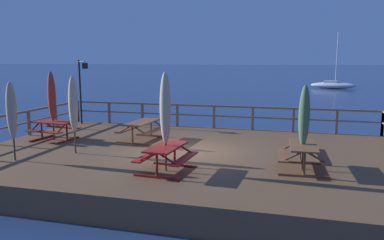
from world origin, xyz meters
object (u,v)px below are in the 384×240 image
Objects in this scene: picnic_table_mid_centre at (166,153)px; picnic_table_mid_right at (303,152)px; lamp_post_hooked at (82,82)px; picnic_table_front_left at (54,127)px; patio_umbrella_short_front at (165,109)px; patio_umbrella_tall_front at (12,111)px; patio_umbrella_short_mid at (52,97)px; patio_umbrella_tall_mid_right at (304,116)px; picnic_table_front_right at (142,127)px; patio_umbrella_tall_mid_left at (73,104)px; sailboat_distant at (333,85)px.

picnic_table_mid_centre and picnic_table_mid_right have the same top height.
picnic_table_front_left is at bearing -76.18° from lamp_post_hooked.
picnic_table_front_left is 0.61× the size of patio_umbrella_short_front.
patio_umbrella_short_mid is at bearing 103.09° from patio_umbrella_tall_front.
patio_umbrella_tall_mid_right is (9.64, -1.71, -0.17)m from patio_umbrella_short_mid.
patio_umbrella_tall_mid_left is (-1.42, -2.59, 1.14)m from picnic_table_front_right.
patio_umbrella_short_front is at bearing -26.71° from patio_umbrella_short_mid.
patio_umbrella_short_front is 5.09m from patio_umbrella_tall_front.
lamp_post_hooked is at bearing 152.56° from picnic_table_mid_right.
patio_umbrella_tall_front is 1.92m from patio_umbrella_tall_mid_left.
lamp_post_hooked is (-10.51, 5.40, 0.52)m from patio_umbrella_tall_mid_right.
lamp_post_hooked is (-4.36, 2.83, 1.55)m from picnic_table_front_right.
patio_umbrella_tall_mid_left is at bearing -39.90° from patio_umbrella_short_mid.
picnic_table_front_left is 3.29m from patio_umbrella_tall_front.
patio_umbrella_short_mid is 1.09× the size of patio_umbrella_tall_front.
lamp_post_hooked is at bearing 152.83° from patio_umbrella_tall_mid_right.
patio_umbrella_short_mid is 6.50m from patio_umbrella_short_front.
patio_umbrella_short_front reaches higher than picnic_table_mid_right.
picnic_table_front_right is 5.43m from lamp_post_hooked.
picnic_table_front_right is 0.75× the size of patio_umbrella_short_mid.
patio_umbrella_tall_mid_left is (-3.73, 1.19, -0.13)m from patio_umbrella_short_front.
picnic_table_front_left is 6.56m from patio_umbrella_short_front.
lamp_post_hooked is at bearing 103.18° from patio_umbrella_tall_front.
patio_umbrella_tall_mid_left is at bearing 161.44° from picnic_table_mid_centre.
patio_umbrella_tall_mid_right is at bearing -27.17° from lamp_post_hooked.
lamp_post_hooked is 0.41× the size of sailboat_distant.
patio_umbrella_short_mid reaches higher than picnic_table_mid_right.
patio_umbrella_short_front is at bearing 1.94° from patio_umbrella_tall_front.
patio_umbrella_tall_mid_right is at bearing -22.60° from picnic_table_front_right.
picnic_table_mid_centre is at bearing -62.95° from patio_umbrella_short_front.
patio_umbrella_tall_mid_left is (-7.59, 0.05, 1.15)m from picnic_table_mid_right.
patio_umbrella_short_front is (-3.85, -1.14, 1.28)m from picnic_table_mid_right.
picnic_table_front_right is at bearing 54.92° from patio_umbrella_tall_front.
picnic_table_front_right is at bearing 156.90° from picnic_table_mid_right.
picnic_table_front_left is at bearing 169.82° from picnic_table_mid_right.
patio_umbrella_tall_front is at bearing -106.65° from sailboat_distant.
picnic_table_mid_centre is 9.60m from lamp_post_hooked.
patio_umbrella_short_front is at bearing -58.51° from picnic_table_front_right.
sailboat_distant is (13.85, 46.31, -1.89)m from patio_umbrella_tall_front.
picnic_table_mid_centre is 0.66× the size of patio_umbrella_tall_mid_left.
patio_umbrella_tall_mid_right is at bearing 101.84° from picnic_table_mid_right.
patio_umbrella_tall_front is at bearing -171.62° from picnic_table_mid_right.
patio_umbrella_short_mid is at bearing 153.29° from patio_umbrella_short_front.
picnic_table_front_right is 0.83× the size of patio_umbrella_tall_mid_right.
lamp_post_hooked reaches higher than picnic_table_mid_right.
picnic_table_mid_centre is 47.04m from sailboat_distant.
sailboat_distant is at bearing 71.45° from picnic_table_front_left.
patio_umbrella_short_front is 3.92m from patio_umbrella_tall_mid_left.
patio_umbrella_short_front reaches higher than picnic_table_front_right.
patio_umbrella_tall_mid_right reaches higher than picnic_table_front_right.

